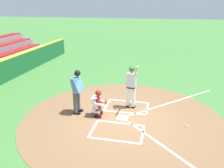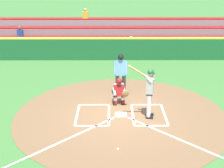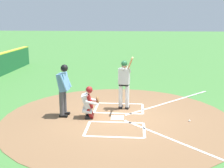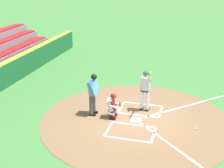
{
  "view_description": "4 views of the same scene",
  "coord_description": "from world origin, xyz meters",
  "px_view_note": "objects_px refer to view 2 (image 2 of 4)",
  "views": [
    {
      "loc": [
        8.05,
        1.37,
        4.37
      ],
      "look_at": [
        -0.42,
        -0.53,
        1.26
      ],
      "focal_mm": 36.62,
      "sensor_mm": 36.0,
      "label": 1
    },
    {
      "loc": [
        0.39,
        10.95,
        5.36
      ],
      "look_at": [
        0.33,
        -0.21,
        1.17
      ],
      "focal_mm": 51.57,
      "sensor_mm": 36.0,
      "label": 2
    },
    {
      "loc": [
        9.34,
        0.59,
        3.46
      ],
      "look_at": [
        -0.07,
        -0.2,
        1.2
      ],
      "focal_mm": 45.41,
      "sensor_mm": 36.0,
      "label": 3
    },
    {
      "loc": [
        11.62,
        2.16,
        6.1
      ],
      "look_at": [
        -0.57,
        -1.2,
        1.29
      ],
      "focal_mm": 50.3,
      "sensor_mm": 36.0,
      "label": 4
    }
  ],
  "objects_px": {
    "plate_umpire": "(121,72)",
    "baseball": "(118,149)",
    "batter": "(150,90)",
    "catcher": "(119,91)"
  },
  "relations": [
    {
      "from": "batter",
      "to": "plate_umpire",
      "type": "xyz_separation_m",
      "value": [
        0.98,
        -2.08,
        -0.02
      ]
    },
    {
      "from": "catcher",
      "to": "baseball",
      "type": "distance_m",
      "value": 3.49
    },
    {
      "from": "catcher",
      "to": "baseball",
      "type": "xyz_separation_m",
      "value": [
        0.13,
        3.44,
        -0.55
      ]
    },
    {
      "from": "baseball",
      "to": "batter",
      "type": "bearing_deg",
      "value": -117.73
    },
    {
      "from": "catcher",
      "to": "plate_umpire",
      "type": "relative_size",
      "value": 0.61
    },
    {
      "from": "catcher",
      "to": "baseball",
      "type": "height_order",
      "value": "catcher"
    },
    {
      "from": "catcher",
      "to": "baseball",
      "type": "relative_size",
      "value": 15.27
    },
    {
      "from": "batter",
      "to": "plate_umpire",
      "type": "bearing_deg",
      "value": -64.8
    },
    {
      "from": "baseball",
      "to": "plate_umpire",
      "type": "bearing_deg",
      "value": -92.77
    },
    {
      "from": "plate_umpire",
      "to": "baseball",
      "type": "xyz_separation_m",
      "value": [
        0.21,
        4.34,
        -1.04
      ]
    }
  ]
}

